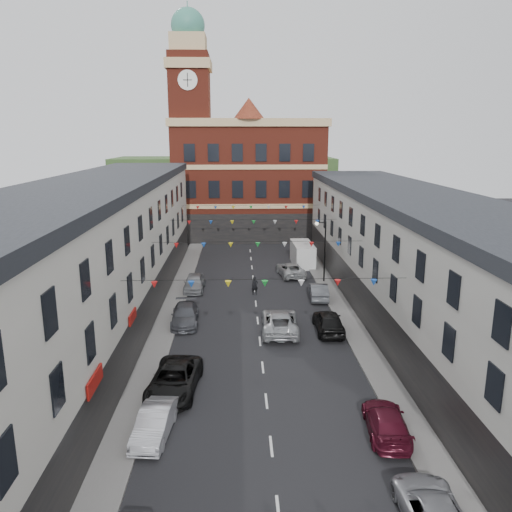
{
  "coord_description": "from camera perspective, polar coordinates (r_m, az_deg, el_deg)",
  "views": [
    {
      "loc": [
        -1.41,
        -32.05,
        13.76
      ],
      "look_at": [
        -0.02,
        6.96,
        4.4
      ],
      "focal_mm": 35.0,
      "sensor_mm": 36.0,
      "label": 1
    }
  ],
  "objects": [
    {
      "name": "car_left_e",
      "position": [
        46.06,
        -7.05,
        -3.02
      ],
      "size": [
        1.85,
        4.47,
        1.52
      ],
      "primitive_type": "imported",
      "rotation": [
        0.0,
        0.0,
        -0.01
      ],
      "color": "gray",
      "rests_on": "ground"
    },
    {
      "name": "terrace_right",
      "position": [
        36.68,
        19.11,
        -1.33
      ],
      "size": [
        8.4,
        56.0,
        9.7
      ],
      "color": "beige",
      "rests_on": "ground"
    },
    {
      "name": "car_right_c",
      "position": [
        25.57,
        14.67,
        -17.84
      ],
      "size": [
        2.25,
        4.65,
        1.3
      ],
      "primitive_type": "imported",
      "rotation": [
        0.0,
        0.0,
        3.04
      ],
      "color": "#511020",
      "rests_on": "ground"
    },
    {
      "name": "car_left_c",
      "position": [
        28.58,
        -9.33,
        -13.78
      ],
      "size": [
        2.97,
        5.63,
        1.51
      ],
      "primitive_type": "imported",
      "rotation": [
        0.0,
        0.0,
        -0.09
      ],
      "color": "black",
      "rests_on": "ground"
    },
    {
      "name": "car_right_f",
      "position": [
        50.55,
        3.97,
        -1.53
      ],
      "size": [
        2.94,
        5.24,
        1.38
      ],
      "primitive_type": "imported",
      "rotation": [
        0.0,
        0.0,
        3.28
      ],
      "color": "#9FA2A4",
      "rests_on": "ground"
    },
    {
      "name": "street_lamp",
      "position": [
        47.76,
        7.61,
        1.46
      ],
      "size": [
        1.1,
        0.36,
        6.0
      ],
      "color": "black",
      "rests_on": "ground"
    },
    {
      "name": "moving_car",
      "position": [
        36.29,
        2.74,
        -7.49
      ],
      "size": [
        2.83,
        5.7,
        1.55
      ],
      "primitive_type": "imported",
      "rotation": [
        0.0,
        0.0,
        3.1
      ],
      "color": "#A0A3A7",
      "rests_on": "ground"
    },
    {
      "name": "white_van",
      "position": [
        55.04,
        5.34,
        0.24
      ],
      "size": [
        2.24,
        5.48,
        2.4
      ],
      "primitive_type": "cube",
      "rotation": [
        0.0,
        0.0,
        0.03
      ],
      "color": "silver",
      "rests_on": "ground"
    },
    {
      "name": "distant_hill",
      "position": [
        94.5,
        -3.63,
        8.14
      ],
      "size": [
        40.0,
        14.0,
        10.0
      ],
      "primitive_type": "cube",
      "color": "#324D24",
      "rests_on": "ground"
    },
    {
      "name": "pavement_left",
      "position": [
        37.11,
        -10.51,
        -8.39
      ],
      "size": [
        1.8,
        64.0,
        0.15
      ],
      "primitive_type": "cube",
      "color": "#605E5B",
      "rests_on": "ground"
    },
    {
      "name": "pedestrian",
      "position": [
        44.5,
        -0.13,
        -3.42
      ],
      "size": [
        0.69,
        0.55,
        1.64
      ],
      "primitive_type": "imported",
      "rotation": [
        0.0,
        0.0,
        0.3
      ],
      "color": "black",
      "rests_on": "ground"
    },
    {
      "name": "car_left_b",
      "position": [
        25.12,
        -11.52,
        -18.2
      ],
      "size": [
        1.82,
        4.23,
        1.35
      ],
      "primitive_type": "imported",
      "rotation": [
        0.0,
        0.0,
        -0.1
      ],
      "color": "#B2B3BB",
      "rests_on": "ground"
    },
    {
      "name": "ground",
      "position": [
        34.91,
        0.45,
        -9.73
      ],
      "size": [
        160.0,
        160.0,
        0.0
      ],
      "primitive_type": "plane",
      "color": "black",
      "rests_on": "ground"
    },
    {
      "name": "civic_building",
      "position": [
        70.24,
        -0.89,
        8.89
      ],
      "size": [
        20.6,
        13.3,
        18.5
      ],
      "color": "maroon",
      "rests_on": "ground"
    },
    {
      "name": "car_left_d",
      "position": [
        38.11,
        -8.13,
        -6.7
      ],
      "size": [
        2.18,
        4.89,
        1.39
      ],
      "primitive_type": "imported",
      "rotation": [
        0.0,
        0.0,
        0.05
      ],
      "color": "#44464C",
      "rests_on": "ground"
    },
    {
      "name": "car_right_b",
      "position": [
        21.13,
        19.56,
        -25.79
      ],
      "size": [
        2.25,
        4.68,
        1.29
      ],
      "primitive_type": "imported",
      "rotation": [
        0.0,
        0.0,
        3.12
      ],
      "color": "gray",
      "rests_on": "ground"
    },
    {
      "name": "car_right_e",
      "position": [
        43.75,
        7.17,
        -4.0
      ],
      "size": [
        1.79,
        4.33,
        1.39
      ],
      "primitive_type": "imported",
      "rotation": [
        0.0,
        0.0,
        3.06
      ],
      "color": "#505358",
      "rests_on": "ground"
    },
    {
      "name": "clock_tower",
      "position": [
        67.34,
        -7.46,
        14.38
      ],
      "size": [
        5.6,
        5.6,
        30.0
      ],
      "color": "maroon",
      "rests_on": "ground"
    },
    {
      "name": "terrace_left",
      "position": [
        35.65,
        -18.89,
        -0.9
      ],
      "size": [
        8.4,
        56.0,
        10.7
      ],
      "color": "silver",
      "rests_on": "ground"
    },
    {
      "name": "pavement_right",
      "position": [
        37.63,
        10.98,
        -8.1
      ],
      "size": [
        1.8,
        64.0,
        0.15
      ],
      "primitive_type": "cube",
      "color": "#605E5B",
      "rests_on": "ground"
    },
    {
      "name": "car_right_d",
      "position": [
        36.56,
        8.3,
        -7.42
      ],
      "size": [
        1.96,
        4.73,
        1.6
      ],
      "primitive_type": "imported",
      "rotation": [
        0.0,
        0.0,
        3.13
      ],
      "color": "black",
      "rests_on": "ground"
    }
  ]
}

